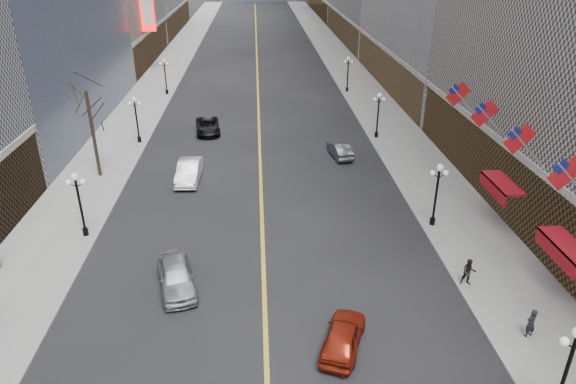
{
  "coord_description": "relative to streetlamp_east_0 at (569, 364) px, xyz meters",
  "views": [
    {
      "loc": [
        -0.1,
        -0.43,
        17.69
      ],
      "look_at": [
        1.16,
        20.26,
        7.66
      ],
      "focal_mm": 32.0,
      "sensor_mm": 36.0,
      "label": 1
    }
  ],
  "objects": [
    {
      "name": "flag_4",
      "position": [
        3.51,
        18.0,
        4.39
      ],
      "size": [
        2.87,
        0.12,
        2.87
      ],
      "color": "#B2B2B7",
      "rests_on": "ground"
    },
    {
      "name": "streetlamp_east_3",
      "position": [
        0.0,
        52.0,
        0.0
      ],
      "size": [
        1.26,
        0.44,
        4.52
      ],
      "color": "black",
      "rests_on": "sidewalk_east"
    },
    {
      "name": "streetlamp_east_1",
      "position": [
        0.0,
        16.0,
        0.0
      ],
      "size": [
        1.26,
        0.44,
        4.52
      ],
      "color": "black",
      "rests_on": "sidewalk_east"
    },
    {
      "name": "ped_east_walk",
      "position": [
        -0.2,
        9.04,
        -1.93
      ],
      "size": [
        0.85,
        0.53,
        1.64
      ],
      "primitive_type": "imported",
      "rotation": [
        0.0,
        0.0,
        -0.12
      ],
      "color": "black",
      "rests_on": "sidewalk_east"
    },
    {
      "name": "sidewalk_east",
      "position": [
        2.2,
        56.0,
        -2.83
      ],
      "size": [
        6.0,
        230.0,
        0.15
      ],
      "primitive_type": "cube",
      "color": "gray",
      "rests_on": "ground"
    },
    {
      "name": "flag_3",
      "position": [
        3.51,
        13.0,
        4.39
      ],
      "size": [
        2.87,
        0.12,
        2.87
      ],
      "color": "#B2B2B7",
      "rests_on": "ground"
    },
    {
      "name": "awning_b",
      "position": [
        4.3,
        8.0,
        0.18
      ],
      "size": [
        1.4,
        4.0,
        0.93
      ],
      "color": "maroon",
      "rests_on": "ground"
    },
    {
      "name": "car_sb_far",
      "position": [
        -4.45,
        29.32,
        -2.23
      ],
      "size": [
        2.02,
        4.27,
        1.35
      ],
      "primitive_type": "imported",
      "rotation": [
        0.0,
        0.0,
        3.29
      ],
      "color": "#474B4E",
      "rests_on": "ground"
    },
    {
      "name": "sidewalk_west",
      "position": [
        -25.8,
        56.0,
        -2.83
      ],
      "size": [
        6.0,
        230.0,
        0.15
      ],
      "primitive_type": "cube",
      "color": "gray",
      "rests_on": "ground"
    },
    {
      "name": "awning_c",
      "position": [
        4.3,
        16.0,
        0.18
      ],
      "size": [
        1.4,
        4.0,
        0.93
      ],
      "color": "maroon",
      "rests_on": "ground"
    },
    {
      "name": "ped_ne_corner",
      "position": [
        1.21,
        4.63,
        -1.94
      ],
      "size": [
        0.7,
        0.6,
        1.62
      ],
      "primitive_type": "imported",
      "rotation": [
        0.0,
        0.0,
        3.47
      ],
      "color": "black",
      "rests_on": "sidewalk_east"
    },
    {
      "name": "streetlamp_west_3",
      "position": [
        -23.6,
        52.0,
        0.0
      ],
      "size": [
        1.26,
        0.44,
        4.52
      ],
      "color": "black",
      "rests_on": "sidewalk_west"
    },
    {
      "name": "lane_line",
      "position": [
        -11.8,
        66.0,
        -2.89
      ],
      "size": [
        0.25,
        200.0,
        0.02
      ],
      "primitive_type": "cube",
      "color": "gold",
      "rests_on": "ground"
    },
    {
      "name": "streetlamp_west_2",
      "position": [
        -23.6,
        34.0,
        0.0
      ],
      "size": [
        1.26,
        0.44,
        4.52
      ],
      "color": "black",
      "rests_on": "sidewalk_west"
    },
    {
      "name": "flag_2",
      "position": [
        3.51,
        8.0,
        4.39
      ],
      "size": [
        2.87,
        0.12,
        2.87
      ],
      "color": "#B2B2B7",
      "rests_on": "ground"
    },
    {
      "name": "car_sb_mid",
      "position": [
        -8.08,
        4.54,
        -2.18
      ],
      "size": [
        3.08,
        4.56,
        1.44
      ],
      "primitive_type": "imported",
      "rotation": [
        0.0,
        0.0,
        2.78
      ],
      "color": "maroon",
      "rests_on": "ground"
    },
    {
      "name": "streetlamp_east_2",
      "position": [
        0.0,
        34.0,
        0.0
      ],
      "size": [
        1.26,
        0.44,
        4.52
      ],
      "color": "black",
      "rests_on": "sidewalk_east"
    },
    {
      "name": "flag_5",
      "position": [
        3.51,
        23.0,
        4.39
      ],
      "size": [
        2.87,
        0.12,
        2.87
      ],
      "color": "#B2B2B7",
      "rests_on": "ground"
    },
    {
      "name": "car_nb_near",
      "position": [
        -16.74,
        9.9,
        -2.08
      ],
      "size": [
        3.05,
        5.14,
        1.64
      ],
      "primitive_type": "imported",
      "rotation": [
        0.0,
        0.0,
        0.24
      ],
      "color": "#A5A8AD",
      "rests_on": "ground"
    },
    {
      "name": "car_nb_mid",
      "position": [
        -17.7,
        24.8,
        -2.08
      ],
      "size": [
        1.9,
        5.04,
        1.64
      ],
      "primitive_type": "imported",
      "rotation": [
        0.0,
        0.0,
        -0.03
      ],
      "color": "white",
      "rests_on": "ground"
    },
    {
      "name": "car_nb_far",
      "position": [
        -17.1,
        36.81,
        -2.19
      ],
      "size": [
        2.95,
        5.37,
        1.42
      ],
      "primitive_type": "imported",
      "rotation": [
        0.0,
        0.0,
        0.12
      ],
      "color": "black",
      "rests_on": "ground"
    },
    {
      "name": "streetlamp_west_1",
      "position": [
        -23.6,
        16.0,
        0.0
      ],
      "size": [
        1.26,
        0.44,
        4.52
      ],
      "color": "black",
      "rests_on": "sidewalk_west"
    },
    {
      "name": "streetlamp_east_0",
      "position": [
        0.0,
        0.0,
        0.0
      ],
      "size": [
        1.26,
        0.44,
        4.52
      ],
      "color": "black",
      "rests_on": "sidewalk_east"
    },
    {
      "name": "tree_west_far",
      "position": [
        -25.3,
        26.0,
        3.34
      ],
      "size": [
        3.6,
        3.6,
        7.92
      ],
      "color": "#2D231C",
      "rests_on": "sidewalk_west"
    }
  ]
}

